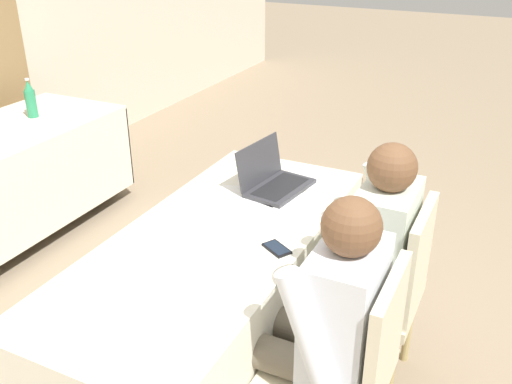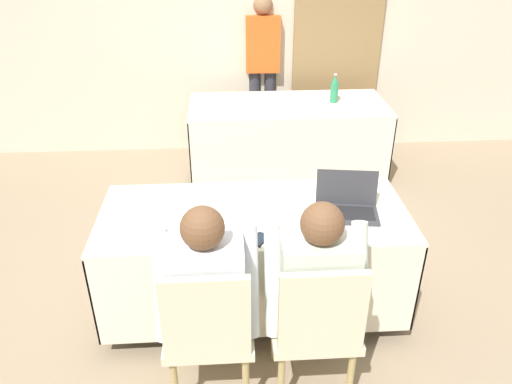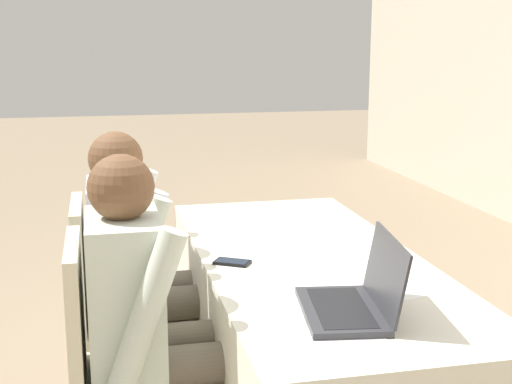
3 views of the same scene
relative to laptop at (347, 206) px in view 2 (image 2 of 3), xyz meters
name	(u,v)px [view 2 (image 2 of 3)]	position (x,y,z in m)	size (l,w,h in m)	color
ground_plane	(254,306)	(-0.54, 0.03, -0.77)	(24.00, 24.00, 0.00)	gray
wall_back	(238,20)	(-0.54, 2.64, 0.58)	(12.00, 0.06, 2.70)	beige
curtain_panel	(339,22)	(0.45, 2.58, 0.55)	(0.89, 0.04, 2.65)	olive
conference_table_near	(254,237)	(-0.54, 0.03, -0.22)	(1.82, 0.78, 0.73)	silver
conference_table_far	(288,122)	(-0.11, 1.92, -0.22)	(1.82, 0.78, 0.73)	silver
laptop	(347,206)	(0.00, 0.00, 0.00)	(0.39, 0.31, 0.23)	#333338
cell_phone	(259,239)	(-0.53, -0.25, -0.04)	(0.12, 0.14, 0.01)	black
paper_beside_laptop	(381,223)	(0.17, -0.13, -0.04)	(0.22, 0.31, 0.00)	white
paper_centre_table	(320,206)	(-0.14, 0.08, -0.04)	(0.28, 0.34, 0.00)	white
paper_left_edge	(333,221)	(-0.09, -0.09, -0.04)	(0.27, 0.33, 0.00)	white
water_bottle	(334,90)	(0.31, 1.95, 0.08)	(0.07, 0.07, 0.27)	#288456
chair_near_left	(208,328)	(-0.81, -0.66, -0.27)	(0.44, 0.44, 0.91)	tan
chair_near_right	(316,323)	(-0.28, -0.66, -0.27)	(0.44, 0.44, 0.91)	tan
person_checkered_shirt	(207,288)	(-0.81, -0.56, -0.11)	(0.50, 0.52, 1.17)	#665B4C
person_white_shirt	(314,284)	(-0.28, -0.56, -0.11)	(0.50, 0.52, 1.17)	#665B4C
person_red_shirt	(263,65)	(-0.30, 2.61, 0.14)	(0.34, 0.21, 1.59)	#33333D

